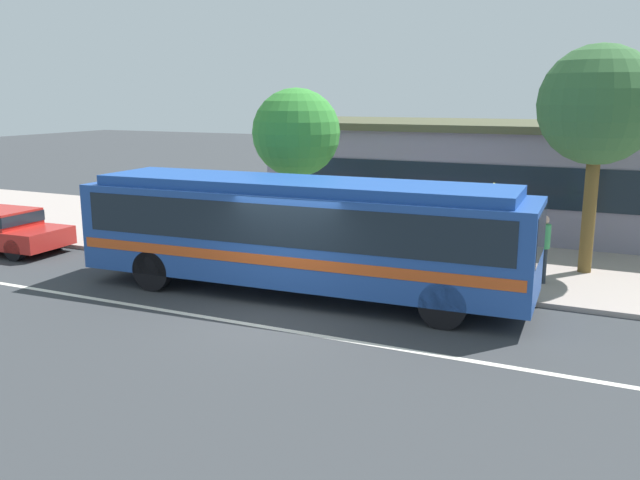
{
  "coord_description": "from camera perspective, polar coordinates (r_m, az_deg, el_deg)",
  "views": [
    {
      "loc": [
        6.7,
        -12.2,
        4.69
      ],
      "look_at": [
        0.08,
        1.95,
        1.3
      ],
      "focal_mm": 37.54,
      "sensor_mm": 36.0,
      "label": 1
    }
  ],
  "objects": [
    {
      "name": "sidewalk_slab",
      "position": [
        20.81,
        5.64,
        -0.67
      ],
      "size": [
        60.0,
        8.0,
        0.12
      ],
      "primitive_type": "cube",
      "color": "#A2948D",
      "rests_on": "ground_plane"
    },
    {
      "name": "station_building",
      "position": [
        24.82,
        15.03,
        5.36
      ],
      "size": [
        15.8,
        6.77,
        3.77
      ],
      "color": "gray",
      "rests_on": "ground_plane"
    },
    {
      "name": "pedestrian_walking_along_curb",
      "position": [
        18.39,
        -3.76,
        0.97
      ],
      "size": [
        0.34,
        0.34,
        1.69
      ],
      "color": "#716956",
      "rests_on": "sidewalk_slab"
    },
    {
      "name": "ground_plane",
      "position": [
        14.69,
        -3.53,
        -6.4
      ],
      "size": [
        120.0,
        120.0,
        0.0
      ],
      "primitive_type": "plane",
      "color": "#33363A"
    },
    {
      "name": "street_tree_mid_block",
      "position": [
        18.48,
        22.64,
        10.48
      ],
      "size": [
        3.02,
        3.02,
        5.84
      ],
      "color": "brown",
      "rests_on": "sidewalk_slab"
    },
    {
      "name": "street_tree_near_stop",
      "position": [
        19.49,
        -2.03,
        9.04
      ],
      "size": [
        2.54,
        2.54,
        4.79
      ],
      "color": "brown",
      "rests_on": "sidewalk_slab"
    },
    {
      "name": "transit_bus",
      "position": [
        15.76,
        -1.68,
        0.98
      ],
      "size": [
        10.95,
        2.93,
        2.77
      ],
      "color": "#234A9B",
      "rests_on": "ground_plane"
    },
    {
      "name": "bus_stop_sign",
      "position": [
        16.21,
        14.45,
        1.43
      ],
      "size": [
        0.13,
        0.44,
        2.55
      ],
      "color": "gray",
      "rests_on": "sidewalk_slab"
    },
    {
      "name": "pedestrian_standing_by_tree",
      "position": [
        19.09,
        -5.71,
        1.31
      ],
      "size": [
        0.48,
        0.48,
        1.67
      ],
      "color": "#1A3949",
      "rests_on": "sidewalk_slab"
    },
    {
      "name": "pedestrian_waiting_near_sign",
      "position": [
        17.36,
        18.47,
        -0.27
      ],
      "size": [
        0.48,
        0.48,
        1.7
      ],
      "color": "#29333E",
      "rests_on": "sidewalk_slab"
    },
    {
      "name": "lane_stripe_center",
      "position": [
        14.03,
        -5.1,
        -7.32
      ],
      "size": [
        56.0,
        0.16,
        0.01
      ],
      "primitive_type": "cube",
      "color": "silver",
      "rests_on": "ground_plane"
    }
  ]
}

